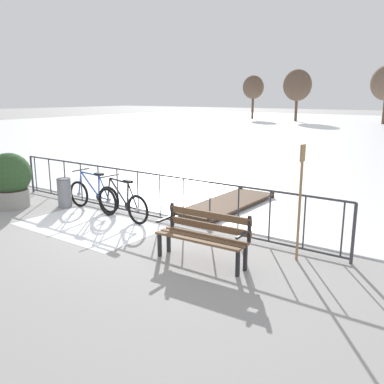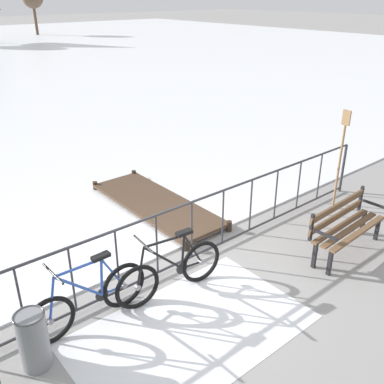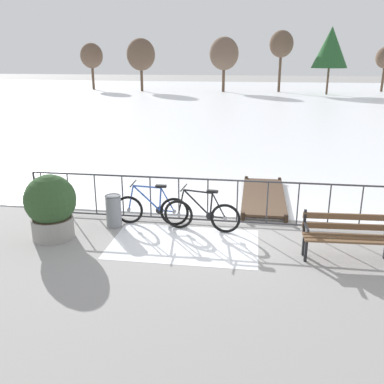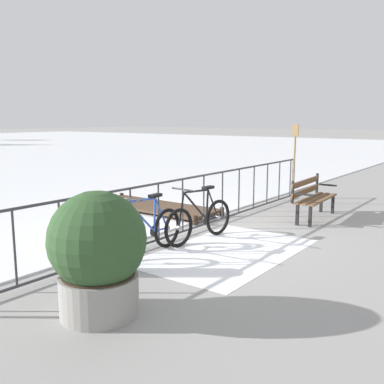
{
  "view_description": "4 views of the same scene",
  "coord_description": "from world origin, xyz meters",
  "px_view_note": "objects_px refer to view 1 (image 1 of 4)",
  "views": [
    {
      "loc": [
        6.17,
        -6.82,
        2.74
      ],
      "look_at": [
        1.24,
        -0.03,
        0.79
      ],
      "focal_mm": 38.9,
      "sensor_mm": 36.0,
      "label": 1
    },
    {
      "loc": [
        -3.39,
        -4.47,
        3.92
      ],
      "look_at": [
        0.66,
        0.38,
        0.99
      ],
      "focal_mm": 40.4,
      "sensor_mm": 36.0,
      "label": 2
    },
    {
      "loc": [
        0.65,
        -9.0,
        3.66
      ],
      "look_at": [
        -0.58,
        -0.78,
        0.99
      ],
      "focal_mm": 39.57,
      "sensor_mm": 36.0,
      "label": 3
    },
    {
      "loc": [
        -6.47,
        -4.8,
        2.12
      ],
      "look_at": [
        0.13,
        0.13,
        0.74
      ],
      "focal_mm": 40.93,
      "sensor_mm": 36.0,
      "label": 4
    }
  ],
  "objects_px": {
    "planter_with_shrub": "(10,179)",
    "trash_bin": "(64,193)",
    "bicycle_second": "(122,204)",
    "oar_upright": "(300,195)",
    "bicycle_near_railing": "(94,195)",
    "park_bench": "(204,232)"
  },
  "relations": [
    {
      "from": "oar_upright",
      "to": "bicycle_second",
      "type": "bearing_deg",
      "value": -179.03
    },
    {
      "from": "oar_upright",
      "to": "planter_with_shrub",
      "type": "bearing_deg",
      "value": -172.68
    },
    {
      "from": "bicycle_second",
      "to": "planter_with_shrub",
      "type": "distance_m",
      "value": 3.18
    },
    {
      "from": "planter_with_shrub",
      "to": "trash_bin",
      "type": "xyz_separation_m",
      "value": [
        1.07,
        0.8,
        -0.34
      ]
    },
    {
      "from": "planter_with_shrub",
      "to": "bicycle_second",
      "type": "bearing_deg",
      "value": 15.58
    },
    {
      "from": "bicycle_second",
      "to": "trash_bin",
      "type": "xyz_separation_m",
      "value": [
        -1.98,
        -0.05,
        0.0
      ]
    },
    {
      "from": "bicycle_second",
      "to": "oar_upright",
      "type": "xyz_separation_m",
      "value": [
        4.11,
        0.07,
        0.77
      ]
    },
    {
      "from": "park_bench",
      "to": "planter_with_shrub",
      "type": "distance_m",
      "value": 5.9
    },
    {
      "from": "bicycle_near_railing",
      "to": "trash_bin",
      "type": "bearing_deg",
      "value": -163.77
    },
    {
      "from": "park_bench",
      "to": "oar_upright",
      "type": "distance_m",
      "value": 1.71
    },
    {
      "from": "planter_with_shrub",
      "to": "trash_bin",
      "type": "height_order",
      "value": "planter_with_shrub"
    },
    {
      "from": "bicycle_second",
      "to": "park_bench",
      "type": "height_order",
      "value": "bicycle_second"
    },
    {
      "from": "trash_bin",
      "to": "bicycle_second",
      "type": "bearing_deg",
      "value": 1.56
    },
    {
      "from": "park_bench",
      "to": "oar_upright",
      "type": "bearing_deg",
      "value": 38.04
    },
    {
      "from": "bicycle_second",
      "to": "trash_bin",
      "type": "height_order",
      "value": "bicycle_second"
    },
    {
      "from": "bicycle_second",
      "to": "park_bench",
      "type": "bearing_deg",
      "value": -17.75
    },
    {
      "from": "bicycle_near_railing",
      "to": "bicycle_second",
      "type": "distance_m",
      "value": 1.18
    },
    {
      "from": "bicycle_near_railing",
      "to": "park_bench",
      "type": "height_order",
      "value": "bicycle_near_railing"
    },
    {
      "from": "park_bench",
      "to": "planter_with_shrub",
      "type": "bearing_deg",
      "value": 179.39
    },
    {
      "from": "planter_with_shrub",
      "to": "bicycle_near_railing",
      "type": "bearing_deg",
      "value": 28.78
    },
    {
      "from": "park_bench",
      "to": "oar_upright",
      "type": "height_order",
      "value": "oar_upright"
    },
    {
      "from": "bicycle_second",
      "to": "planter_with_shrub",
      "type": "height_order",
      "value": "planter_with_shrub"
    }
  ]
}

